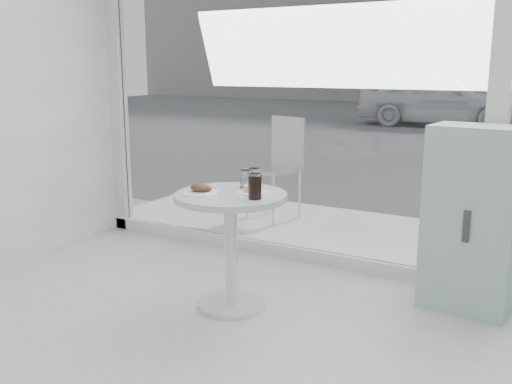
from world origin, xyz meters
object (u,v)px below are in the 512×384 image
Objects in this scene: mint_cabinet at (472,219)px; cola_glass at (255,187)px; patio_chair at (279,161)px; water_tumbler_a at (246,181)px; water_tumbler_b at (254,179)px; plate_fritter at (201,190)px; main_table at (231,227)px; car_white at (441,99)px; plate_donut at (252,190)px.

mint_cabinet reaches higher than cola_glass.
cola_glass is (0.93, -2.11, 0.22)m from patio_chair.
cola_glass is (0.20, -0.22, 0.02)m from water_tumbler_a.
water_tumbler_a is at bearing -96.61° from water_tumbler_b.
mint_cabinet is 9.59× the size of water_tumbler_b.
patio_chair is (-2.06, 1.28, 0.03)m from mint_cabinet.
plate_fritter is at bearing -59.25° from patio_chair.
cola_glass reaches higher than water_tumbler_a.
main_table is 6.12× the size of water_tumbler_a.
patio_chair is 8.08× the size of water_tumbler_a.
car_white is 27.06× the size of cola_glass.
patio_chair is 8.11× the size of water_tumbler_b.
car_white is at bearing 95.82° from plate_fritter.
patio_chair is at bearing 104.72° from plate_fritter.
plate_donut is 1.29× the size of cola_glass.
water_tumbler_b is (0.18, 0.36, 0.03)m from plate_fritter.
patio_chair is at bearing 109.33° from main_table.
plate_donut is 1.61× the size of water_tumbler_a.
water_tumbler_a is 0.30m from cola_glass.
patio_chair is 2.03m from water_tumbler_a.
car_white is at bearing 109.09° from mint_cabinet.
main_table is 1.55m from mint_cabinet.
mint_cabinet is at bearing 36.29° from cola_glass.
patio_chair reaches higher than water_tumbler_b.
water_tumbler_a and water_tumbler_b have the same top height.
plate_donut is 1.62× the size of water_tumbler_b.
patio_chair reaches higher than plate_donut.
water_tumbler_a is at bearing 84.56° from main_table.
water_tumbler_b is 0.37m from cola_glass.
cola_glass is (-1.13, -0.83, 0.25)m from mint_cabinet.
water_tumbler_b is 0.80× the size of cola_glass.
patio_chair is 2.15m from plate_donut.
water_tumbler_b is (-1.31, -0.51, 0.23)m from mint_cabinet.
water_tumbler_b is at bearing 63.78° from plate_fritter.
cola_glass is at bearing -54.11° from plate_donut.
main_table is 2.17m from patio_chair.
mint_cabinet is at bearing -168.09° from car_white.
cola_glass is at bearing -50.15° from patio_chair.
patio_chair reaches higher than cola_glass.
plate_donut is (1.58, -12.66, 0.07)m from car_white.
mint_cabinet is 1.42m from plate_donut.
car_white is 12.76m from plate_donut.
main_table is at bearing -54.64° from patio_chair.
water_tumbler_a is (0.17, 0.27, 0.03)m from plate_fritter.
mint_cabinet reaches higher than plate_fritter.
mint_cabinet is 1.18× the size of patio_chair.
plate_fritter is 0.40m from water_tumbler_b.
mint_cabinet is at bearing 30.39° from plate_fritter.
car_white is at bearing 96.80° from water_tumbler_b.
plate_fritter is at bearing -116.22° from water_tumbler_b.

